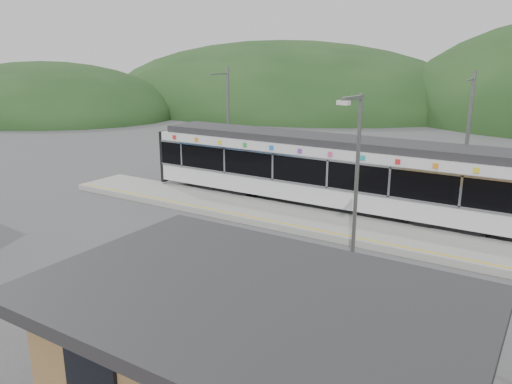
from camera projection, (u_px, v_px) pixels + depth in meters
The scene contains 9 objects.
ground at pixel (247, 240), 21.41m from camera, with size 120.00×120.00×0.00m, color #4C4C4F.
hills at pixel (425, 231), 22.55m from camera, with size 146.00×149.00×26.00m.
platform at pixel (284, 216), 24.06m from camera, with size 26.00×3.20×0.30m, color #9E9E99.
yellow_line at pixel (271, 221), 22.96m from camera, with size 26.00×0.10×0.01m, color yellow.
train at pixel (331, 170), 25.17m from camera, with size 20.44×3.01×3.74m.
catenary_mast_west at pixel (228, 122), 31.03m from camera, with size 0.18×1.80×7.00m.
catenary_mast_east at pixel (467, 142), 23.84m from camera, with size 0.18×1.80×7.00m.
station_shelter at pixel (251, 353), 10.57m from camera, with size 9.20×6.20×3.00m.
lamp_post at pixel (355, 185), 14.79m from camera, with size 0.37×1.16×6.61m.
Camera 1 is at (11.04, -16.81, 7.63)m, focal length 35.00 mm.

